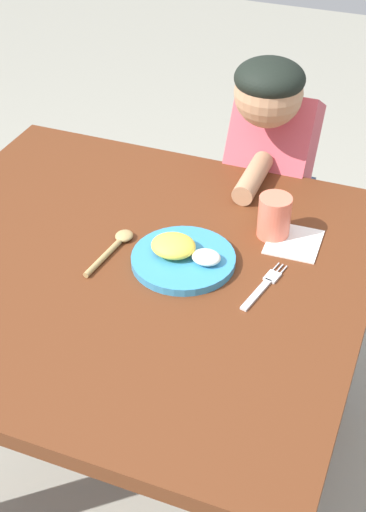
{
  "coord_description": "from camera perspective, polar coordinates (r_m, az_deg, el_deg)",
  "views": [
    {
      "loc": [
        0.56,
        -1.09,
        1.72
      ],
      "look_at": [
        0.12,
        0.05,
        0.77
      ],
      "focal_mm": 50.03,
      "sensor_mm": 36.0,
      "label": 1
    }
  ],
  "objects": [
    {
      "name": "ground_plane",
      "position": [
        2.11,
        -3.61,
        -16.76
      ],
      "size": [
        8.0,
        8.0,
        0.0
      ],
      "primitive_type": "plane",
      "color": "gray"
    },
    {
      "name": "plate",
      "position": [
        1.55,
        -0.1,
        0.03
      ],
      "size": [
        0.23,
        0.23,
        0.06
      ],
      "color": "#378CC0",
      "rests_on": "dining_table"
    },
    {
      "name": "napkin",
      "position": [
        1.63,
        8.85,
        1.12
      ],
      "size": [
        0.12,
        0.13,
        0.0
      ],
      "primitive_type": "cube",
      "rotation": [
        0.0,
        0.0,
        0.03
      ],
      "color": "white",
      "rests_on": "dining_table"
    },
    {
      "name": "person",
      "position": [
        2.08,
        6.82,
        3.9
      ],
      "size": [
        0.22,
        0.42,
        1.05
      ],
      "rotation": [
        0.0,
        0.0,
        3.14
      ],
      "color": "#374B6B",
      "rests_on": "ground_plane"
    },
    {
      "name": "spoon",
      "position": [
        1.6,
        -5.45,
        0.86
      ],
      "size": [
        0.05,
        0.18,
        0.02
      ],
      "rotation": [
        0.0,
        0.0,
        1.46
      ],
      "color": "tan",
      "rests_on": "dining_table"
    },
    {
      "name": "dining_table",
      "position": [
        1.64,
        -4.47,
        -3.82
      ],
      "size": [
        1.05,
        0.99,
        0.75
      ],
      "color": "#5B2C15",
      "rests_on": "ground_plane"
    },
    {
      "name": "drinking_cup",
      "position": [
        1.63,
        7.31,
        3.14
      ],
      "size": [
        0.07,
        0.07,
        0.1
      ],
      "primitive_type": "cylinder",
      "color": "#EE7258",
      "rests_on": "dining_table"
    },
    {
      "name": "fork",
      "position": [
        1.5,
        6.42,
        -2.49
      ],
      "size": [
        0.06,
        0.18,
        0.01
      ],
      "rotation": [
        0.0,
        0.0,
        1.36
      ],
      "color": "silver",
      "rests_on": "dining_table"
    }
  ]
}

